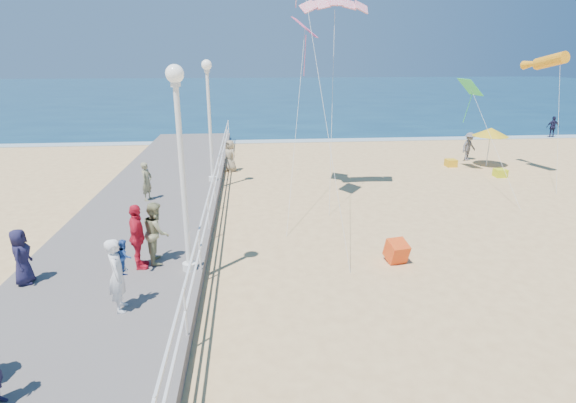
{
  "coord_description": "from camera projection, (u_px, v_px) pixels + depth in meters",
  "views": [
    {
      "loc": [
        -3.67,
        -11.13,
        5.94
      ],
      "look_at": [
        -2.5,
        2.0,
        1.6
      ],
      "focal_mm": 28.0,
      "sensor_mm": 36.0,
      "label": 1
    }
  ],
  "objects": [
    {
      "name": "ground",
      "position": [
        382.0,
        275.0,
        12.7
      ],
      "size": [
        160.0,
        160.0,
        0.0
      ],
      "primitive_type": "plane",
      "color": "#E7BD78",
      "rests_on": "ground"
    },
    {
      "name": "ocean",
      "position": [
        269.0,
        92.0,
        74.18
      ],
      "size": [
        160.0,
        90.0,
        0.05
      ],
      "primitive_type": "cube",
      "color": "#0D314F",
      "rests_on": "ground"
    },
    {
      "name": "surf_line",
      "position": [
        300.0,
        141.0,
        32.08
      ],
      "size": [
        160.0,
        1.2,
        0.04
      ],
      "primitive_type": "cube",
      "color": "silver",
      "rests_on": "ground"
    },
    {
      "name": "boardwalk",
      "position": [
        109.0,
        280.0,
        12.0
      ],
      "size": [
        5.0,
        44.0,
        0.4
      ],
      "primitive_type": "cube",
      "color": "slate",
      "rests_on": "ground"
    },
    {
      "name": "railing",
      "position": [
        199.0,
        240.0,
        11.88
      ],
      "size": [
        0.05,
        42.0,
        0.55
      ],
      "color": "white",
      "rests_on": "boardwalk"
    },
    {
      "name": "lamp_post_mid",
      "position": [
        181.0,
        151.0,
        11.1
      ],
      "size": [
        0.44,
        0.44,
        5.32
      ],
      "color": "white",
      "rests_on": "boardwalk"
    },
    {
      "name": "lamp_post_far",
      "position": [
        209.0,
        109.0,
        19.61
      ],
      "size": [
        0.44,
        0.44,
        5.32
      ],
      "color": "white",
      "rests_on": "boardwalk"
    },
    {
      "name": "woman_holding_toddler",
      "position": [
        118.0,
        275.0,
        9.98
      ],
      "size": [
        0.52,
        0.7,
        1.73
      ],
      "primitive_type": "imported",
      "rotation": [
        0.0,
        0.0,
        1.75
      ],
      "color": "white",
      "rests_on": "boardwalk"
    },
    {
      "name": "toddler_held",
      "position": [
        124.0,
        256.0,
        10.01
      ],
      "size": [
        0.37,
        0.44,
        0.8
      ],
      "primitive_type": "imported",
      "rotation": [
        0.0,
        0.0,
        1.75
      ],
      "color": "#2D55A9",
      "rests_on": "boardwalk"
    },
    {
      "name": "spectator_1",
      "position": [
        156.0,
        232.0,
        12.38
      ],
      "size": [
        0.81,
        0.95,
        1.72
      ],
      "primitive_type": "imported",
      "rotation": [
        0.0,
        0.0,
        1.78
      ],
      "color": "tan",
      "rests_on": "boardwalk"
    },
    {
      "name": "spectator_3",
      "position": [
        137.0,
        237.0,
        11.96
      ],
      "size": [
        0.56,
        1.1,
        1.8
      ],
      "primitive_type": "imported",
      "rotation": [
        0.0,
        0.0,
        1.69
      ],
      "color": "red",
      "rests_on": "boardwalk"
    },
    {
      "name": "spectator_4",
      "position": [
        21.0,
        257.0,
        11.2
      ],
      "size": [
        0.54,
        0.76,
        1.46
      ],
      "primitive_type": "imported",
      "rotation": [
        0.0,
        0.0,
        1.69
      ],
      "color": "#1B1937",
      "rests_on": "boardwalk"
    },
    {
      "name": "spectator_6",
      "position": [
        147.0,
        181.0,
        17.7
      ],
      "size": [
        0.53,
        0.64,
        1.52
      ],
      "primitive_type": "imported",
      "rotation": [
        0.0,
        0.0,
        1.23
      ],
      "color": "#827E5A",
      "rests_on": "boardwalk"
    },
    {
      "name": "beach_walker_a",
      "position": [
        469.0,
        146.0,
        26.1
      ],
      "size": [
        1.22,
        1.02,
        1.64
      ],
      "primitive_type": "imported",
      "rotation": [
        0.0,
        0.0,
        0.47
      ],
      "color": "#5C5B61",
      "rests_on": "ground"
    },
    {
      "name": "beach_walker_b",
      "position": [
        553.0,
        127.0,
        33.27
      ],
      "size": [
        0.96,
        0.49,
        1.57
      ],
      "primitive_type": "imported",
      "rotation": [
        0.0,
        0.0,
        3.02
      ],
      "color": "#181936",
      "rests_on": "ground"
    },
    {
      "name": "beach_walker_c",
      "position": [
        230.0,
        156.0,
        23.63
      ],
      "size": [
        0.91,
        0.97,
        1.66
      ],
      "primitive_type": "imported",
      "rotation": [
        0.0,
        0.0,
        -0.92
      ],
      "color": "#9B8A6B",
      "rests_on": "ground"
    },
    {
      "name": "box_kite",
      "position": [
        396.0,
        253.0,
        13.36
      ],
      "size": [
        0.68,
        0.81,
        0.74
      ],
      "primitive_type": "cube",
      "rotation": [
        0.31,
        0.0,
        0.2
      ],
      "color": "red",
      "rests_on": "ground"
    },
    {
      "name": "beach_umbrella",
      "position": [
        491.0,
        132.0,
        24.35
      ],
      "size": [
        1.9,
        1.9,
        2.14
      ],
      "color": "white",
      "rests_on": "ground"
    },
    {
      "name": "beach_chair_left",
      "position": [
        451.0,
        163.0,
        24.84
      ],
      "size": [
        0.55,
        0.55,
        0.4
      ],
      "primitive_type": "cube",
      "color": "gold",
      "rests_on": "ground"
    },
    {
      "name": "beach_chair_right",
      "position": [
        500.0,
        173.0,
        22.74
      ],
      "size": [
        0.55,
        0.55,
        0.4
      ],
      "primitive_type": "cube",
      "color": "#CBD916",
      "rests_on": "ground"
    },
    {
      "name": "kite_parafoil",
      "position": [
        335.0,
        1.0,
        17.43
      ],
      "size": [
        2.73,
        0.94,
        0.65
      ],
      "primitive_type": null,
      "rotation": [
        0.44,
        0.0,
        0.0
      ],
      "color": "red"
    },
    {
      "name": "kite_windsock",
      "position": [
        551.0,
        61.0,
        21.29
      ],
      "size": [
        1.04,
        2.87,
        1.12
      ],
      "primitive_type": "cylinder",
      "rotation": [
        1.36,
        0.0,
        0.17
      ],
      "color": "orange"
    },
    {
      "name": "kite_diamond_pink",
      "position": [
        305.0,
        27.0,
        18.46
      ],
      "size": [
        1.28,
        1.46,
        0.79
      ],
      "primitive_type": "cube",
      "rotation": [
        0.67,
        0.0,
        1.3
      ],
      "color": "#FF5D99"
    },
    {
      "name": "kite_diamond_green",
      "position": [
        470.0,
        87.0,
        22.23
      ],
      "size": [
        0.99,
        1.26,
        0.82
      ],
      "primitive_type": "cube",
      "rotation": [
        0.77,
        0.0,
        1.7
      ],
      "color": "green"
    }
  ]
}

